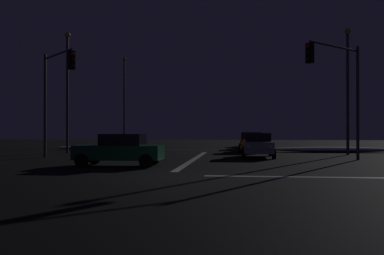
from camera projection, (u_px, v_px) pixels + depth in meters
The scene contains 15 objects.
ground at pixel (169, 177), 16.45m from camera, with size 120.00×120.00×0.10m, color black.
stop_line_north at pixel (194, 159), 25.62m from camera, with size 0.35×15.90×0.01m.
centre_line_ns at pixel (208, 150), 37.15m from camera, with size 22.00×0.15×0.01m.
snow_bank_left_curb at pixel (95, 148), 37.56m from camera, with size 6.91×1.50×0.37m.
snow_bank_right_curb at pixel (333, 150), 33.51m from camera, with size 9.74×1.50×0.43m.
sedan_silver at pixel (258, 145), 27.38m from camera, with size 2.02×4.33×1.57m.
sedan_orange at pixel (251, 142), 33.95m from camera, with size 2.02×4.33×1.57m.
sedan_blue at pixel (251, 140), 39.49m from camera, with size 2.02×4.33×1.57m.
sedan_white at pixel (253, 139), 45.13m from camera, with size 2.02×4.33×1.57m.
sedan_green_crossing at pixel (120, 150), 20.75m from camera, with size 4.33×2.02×1.57m.
traffic_signal_nw at pixel (55, 84), 25.77m from camera, with size 3.28×3.28×6.62m.
traffic_signal_ne at pixel (339, 79), 23.77m from camera, with size 3.59×3.59×6.69m.
streetlamp_left_near at pixel (67, 83), 32.38m from camera, with size 0.44×0.44×9.25m.
streetlamp_right_near at pixel (348, 82), 30.06m from camera, with size 0.44×0.44×9.00m.
streetlamp_left_far at pixel (124, 95), 48.28m from camera, with size 0.44×0.44×10.07m.
Camera 1 is at (2.74, -16.25, 1.76)m, focal length 39.76 mm.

